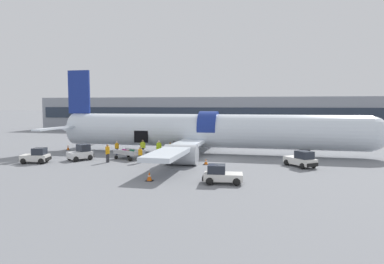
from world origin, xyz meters
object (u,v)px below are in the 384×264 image
(ground_crew_loader_b, at_px, (117,148))
(airplane, at_px, (205,131))
(baggage_tug_lead, at_px, (36,156))
(baggage_tug_spare, at_px, (81,153))
(baggage_cart_loading, at_px, (130,154))
(baggage_tug_rear, at_px, (221,175))
(ground_crew_supervisor, at_px, (159,148))
(baggage_tug_mid, at_px, (301,160))
(ground_crew_driver, at_px, (143,147))
(ground_crew_loader_a, at_px, (140,154))
(ground_crew_helper, at_px, (170,149))
(ground_crew_marshal, at_px, (108,153))

(ground_crew_loader_b, bearing_deg, airplane, 19.59)
(baggage_tug_lead, distance_m, baggage_tug_spare, 4.23)
(baggage_cart_loading, bearing_deg, baggage_tug_spare, -160.66)
(baggage_tug_lead, bearing_deg, baggage_tug_spare, 37.45)
(baggage_tug_rear, bearing_deg, ground_crew_supervisor, 127.34)
(baggage_cart_loading, bearing_deg, baggage_tug_mid, -2.38)
(ground_crew_driver, bearing_deg, baggage_cart_loading, -97.74)
(ground_crew_loader_a, xyz_separation_m, ground_crew_driver, (-1.59, 4.83, 0.09))
(baggage_tug_lead, height_order, ground_crew_loader_a, ground_crew_loader_a)
(airplane, height_order, ground_crew_supervisor, airplane)
(baggage_tug_mid, distance_m, ground_crew_helper, 14.18)
(baggage_tug_rear, distance_m, ground_crew_loader_a, 11.40)
(baggage_tug_lead, relative_size, ground_crew_loader_a, 1.80)
(baggage_tug_spare, distance_m, ground_crew_supervisor, 8.24)
(baggage_tug_mid, relative_size, ground_crew_driver, 1.91)
(ground_crew_loader_a, xyz_separation_m, ground_crew_helper, (1.65, 4.91, -0.02))
(ground_crew_loader_a, relative_size, ground_crew_helper, 1.02)
(baggage_tug_mid, distance_m, baggage_tug_rear, 10.33)
(airplane, bearing_deg, baggage_cart_loading, -139.28)
(ground_crew_driver, relative_size, ground_crew_supervisor, 0.97)
(ground_crew_loader_a, relative_size, ground_crew_supervisor, 0.88)
(ground_crew_loader_b, height_order, ground_crew_supervisor, ground_crew_supervisor)
(airplane, bearing_deg, ground_crew_supervisor, -140.00)
(baggage_tug_rear, bearing_deg, ground_crew_marshal, 152.26)
(ground_crew_helper, bearing_deg, baggage_cart_loading, -140.95)
(baggage_tug_mid, bearing_deg, baggage_cart_loading, 177.62)
(baggage_cart_loading, relative_size, ground_crew_loader_a, 2.52)
(ground_crew_loader_b, bearing_deg, ground_crew_helper, 3.30)
(ground_crew_loader_a, bearing_deg, ground_crew_supervisor, 82.82)
(baggage_tug_spare, height_order, ground_crew_loader_a, baggage_tug_spare)
(baggage_tug_lead, xyz_separation_m, ground_crew_supervisor, (10.60, 6.49, 0.32))
(ground_crew_loader_b, relative_size, ground_crew_marshal, 0.85)
(baggage_tug_rear, distance_m, ground_crew_helper, 13.97)
(baggage_cart_loading, height_order, ground_crew_helper, ground_crew_helper)
(baggage_tug_rear, xyz_separation_m, ground_crew_driver, (-10.64, 11.77, 0.33))
(ground_crew_supervisor, bearing_deg, baggage_tug_mid, -11.37)
(ground_crew_loader_b, xyz_separation_m, ground_crew_helper, (6.30, 0.36, 0.01))
(ground_crew_driver, distance_m, ground_crew_marshal, 5.55)
(airplane, distance_m, baggage_cart_loading, 9.46)
(baggage_tug_mid, xyz_separation_m, baggage_tug_rear, (-6.30, -8.19, -0.06))
(airplane, height_order, ground_crew_marshal, airplane)
(baggage_tug_lead, bearing_deg, ground_crew_loader_a, 12.68)
(ground_crew_loader_a, height_order, ground_crew_loader_b, ground_crew_loader_a)
(airplane, height_order, ground_crew_loader_a, airplane)
(baggage_tug_spare, bearing_deg, baggage_tug_rear, -24.68)
(baggage_tug_rear, height_order, baggage_tug_spare, baggage_tug_spare)
(ground_crew_loader_b, bearing_deg, baggage_tug_spare, -115.93)
(ground_crew_loader_b, relative_size, ground_crew_supervisor, 0.85)
(baggage_tug_spare, relative_size, baggage_cart_loading, 0.69)
(baggage_cart_loading, distance_m, ground_crew_loader_b, 3.72)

